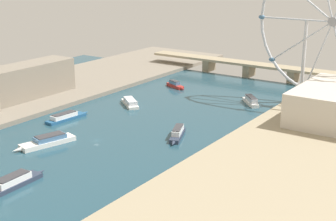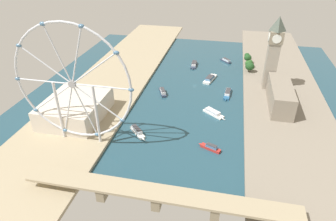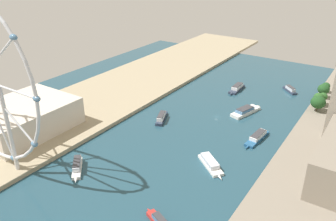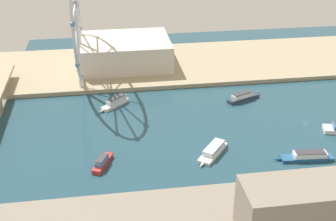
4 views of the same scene
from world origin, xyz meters
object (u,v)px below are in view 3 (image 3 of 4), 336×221
Objects in this scene: tour_boat_0 at (246,111)px; tour_boat_2 at (162,117)px; tour_boat_7 at (210,163)px; tour_boat_1 at (237,88)px; tour_boat_6 at (257,137)px; tour_boat_5 at (159,221)px; tour_boat_3 at (77,166)px; riverside_hall at (24,117)px; tour_boat_4 at (290,89)px.

tour_boat_2 reaches higher than tour_boat_0.
tour_boat_0 is at bearing 135.45° from tour_boat_7.
tour_boat_1 reaches higher than tour_boat_6.
tour_boat_1 reaches higher than tour_boat_5.
tour_boat_7 is (-38.32, 130.73, -0.22)m from tour_boat_1.
tour_boat_3 is 0.65× the size of tour_boat_6.
tour_boat_2 is at bearing -134.05° from riverside_hall.
tour_boat_7 is at bearing 133.86° from tour_boat_4.
tour_boat_1 is 183.29m from tour_boat_3.
tour_boat_3 is 219.31m from tour_boat_4.
tour_boat_0 is 1.92× the size of tour_boat_4.
tour_boat_6 is (-51.17, 81.79, -0.29)m from tour_boat_1.
tour_boat_6 is at bearing -132.14° from tour_boat_0.
tour_boat_1 is 1.66× the size of tour_boat_4.
riverside_hall is 176.62m from tour_boat_0.
tour_boat_1 is at bearing 144.46° from tour_boat_7.
tour_boat_5 is (-40.30, 190.70, -0.18)m from tour_boat_1.
riverside_hall is 172.66m from tour_boat_6.
tour_boat_4 reaches higher than tour_boat_6.
tour_boat_3 is at bearing 172.65° from tour_boat_0.
riverside_hall is 2.20× the size of tour_boat_1.
tour_boat_1 is at bearing -54.31° from tour_boat_5.
tour_boat_0 is 1.42× the size of tour_boat_7.
tour_boat_1 is at bearing 76.01° from tour_boat_4.
tour_boat_3 is (29.48, 180.90, 0.21)m from tour_boat_1.
tour_boat_2 is at bearing 106.03° from tour_boat_4.
tour_boat_4 is 0.74× the size of tour_boat_7.
tour_boat_6 is at bearing 113.41° from tour_boat_7.
tour_boat_3 is at bearing 116.41° from tour_boat_4.
tour_boat_1 is 1.23× the size of tour_boat_7.
tour_boat_2 is 86.72m from tour_boat_3.
tour_boat_6 is at bearing 30.05° from tour_boat_1.
tour_boat_0 is 1.69× the size of tour_boat_5.
tour_boat_7 is (-67.80, -50.17, -0.44)m from tour_boat_3.
tour_boat_2 is 1.07× the size of tour_boat_7.
riverside_hall reaches higher than tour_boat_4.
tour_boat_3 is 1.15× the size of tour_boat_4.
tour_boat_3 is at bearing 154.14° from tour_boat_2.
tour_boat_0 is 146.86m from tour_boat_5.
tour_boat_4 is 156.42m from tour_boat_7.
tour_boat_2 is at bearing -32.15° from tour_boat_5.
tour_boat_4 is at bearing -67.35° from tour_boat_5.
tour_boat_0 is at bearing -69.16° from tour_boat_2.
tour_boat_3 reaches higher than tour_boat_6.
tour_boat_7 is (6.15, 156.30, -0.18)m from tour_boat_4.
tour_boat_0 reaches higher than tour_boat_7.
tour_boat_6 is (-80.65, -99.12, -0.51)m from tour_boat_3.
tour_boat_1 is 136.23m from tour_boat_7.
riverside_hall reaches higher than tour_boat_1.
tour_boat_7 is (-135.66, -38.41, -11.15)m from riverside_hall.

